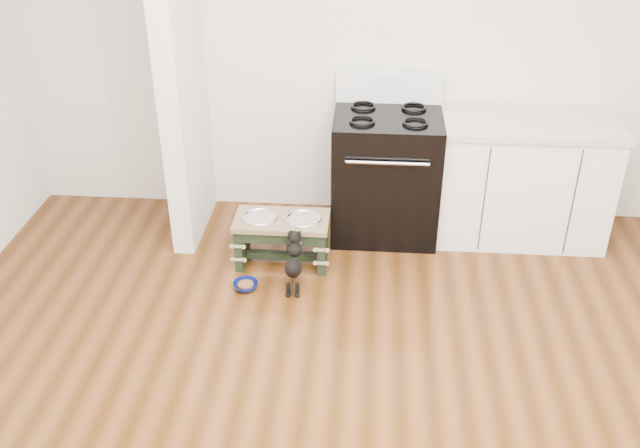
% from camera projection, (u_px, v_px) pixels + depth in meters
% --- Properties ---
extents(ground, '(5.00, 5.00, 0.00)m').
position_uv_depth(ground, '(332.00, 445.00, 3.58)').
color(ground, '#40220B').
rests_on(ground, ground).
extents(room_shell, '(5.00, 5.00, 5.00)m').
position_uv_depth(room_shell, '(336.00, 150.00, 2.76)').
color(room_shell, silver).
rests_on(room_shell, ground).
extents(partition_wall, '(0.15, 0.80, 2.70)m').
position_uv_depth(partition_wall, '(179.00, 52.00, 4.79)').
color(partition_wall, silver).
rests_on(partition_wall, ground).
extents(oven_range, '(0.76, 0.69, 1.14)m').
position_uv_depth(oven_range, '(386.00, 172.00, 5.18)').
color(oven_range, black).
rests_on(oven_range, ground).
extents(cabinet_run, '(1.24, 0.64, 0.91)m').
position_uv_depth(cabinet_run, '(521.00, 179.00, 5.14)').
color(cabinet_run, white).
rests_on(cabinet_run, ground).
extents(dog_feeder, '(0.65, 0.34, 0.37)m').
position_uv_depth(dog_feeder, '(282.00, 232.00, 4.90)').
color(dog_feeder, black).
rests_on(dog_feeder, ground).
extents(puppy, '(0.11, 0.33, 0.39)m').
position_uv_depth(puppy, '(294.00, 260.00, 4.65)').
color(puppy, black).
rests_on(puppy, ground).
extents(floor_bowl, '(0.17, 0.17, 0.05)m').
position_uv_depth(floor_bowl, '(246.00, 286.00, 4.73)').
color(floor_bowl, '#0B1452').
rests_on(floor_bowl, ground).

